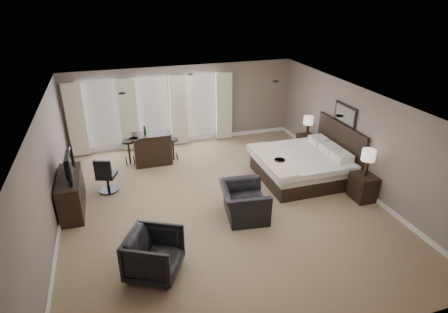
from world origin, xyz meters
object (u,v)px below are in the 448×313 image
object	(u,v)px
tv	(67,174)
bar_stool_left	(129,152)
armchair_near	(244,197)
armchair_far	(154,253)
nightstand_near	(363,187)
dresser	(71,193)
nightstand_far	(306,144)
lamp_near	(367,163)
bar_counter	(153,149)
bed	(304,154)
desk_chair	(107,174)
lamp_far	(308,126)
bar_stool_right	(173,149)

from	to	relation	value
tv	bar_stool_left	bearing A→B (deg)	-34.45
tv	armchair_near	bearing A→B (deg)	-110.90
armchair_far	armchair_near	bearing A→B (deg)	-31.99
nightstand_near	dresser	world-z (taller)	dresser
tv	armchair_near	size ratio (longest dim) A/B	0.92
nightstand_far	lamp_near	size ratio (longest dim) A/B	0.89
nightstand_near	bar_counter	bearing A→B (deg)	142.68
nightstand_near	dresser	xyz separation A→B (m)	(-6.92, 1.63, 0.13)
bed	desk_chair	distance (m)	5.28
armchair_far	desk_chair	bearing A→B (deg)	39.82
bed	lamp_far	world-z (taller)	bed
lamp_near	bar_stool_left	size ratio (longest dim) A/B	0.92
dresser	nightstand_near	bearing A→B (deg)	-13.23
lamp_near	bar_stool_right	size ratio (longest dim) A/B	1.00
bar_stool_right	lamp_near	bearing A→B (deg)	-42.10
nightstand_near	bar_stool_right	size ratio (longest dim) A/B	0.96
tv	desk_chair	world-z (taller)	tv
nightstand_far	bar_stool_left	size ratio (longest dim) A/B	0.82
bar_stool_right	armchair_near	bearing A→B (deg)	-74.32
dresser	tv	size ratio (longest dim) A/B	1.45
bar_stool_right	nightstand_far	bearing A→B (deg)	-11.17
lamp_near	tv	bearing A→B (deg)	166.77
desk_chair	bar_stool_left	bearing A→B (deg)	-94.06
bar_stool_left	lamp_far	bearing A→B (deg)	-9.64
nightstand_far	tv	bearing A→B (deg)	-169.58
nightstand_near	bar_stool_right	distance (m)	5.54
bar_counter	bar_stool_right	distance (m)	0.65
bar_stool_left	armchair_near	bearing A→B (deg)	-57.73
lamp_near	desk_chair	xyz separation A→B (m)	(-6.09, 2.32, -0.52)
bed	armchair_far	distance (m)	5.16
nightstand_far	lamp_far	size ratio (longest dim) A/B	0.98
bed	armchair_near	world-z (taller)	bed
desk_chair	armchair_near	bearing A→B (deg)	164.35
desk_chair	lamp_near	bearing A→B (deg)	179.28
tv	desk_chair	distance (m)	1.19
desk_chair	nightstand_far	bearing A→B (deg)	-154.43
bed	bar_stool_left	world-z (taller)	bed
nightstand_far	armchair_near	size ratio (longest dim) A/B	0.52
nightstand_near	armchair_far	world-z (taller)	armchair_far
armchair_far	dresser	bearing A→B (deg)	57.36
bed	bar_stool_right	bearing A→B (deg)	144.90
nightstand_near	desk_chair	distance (m)	6.52
armchair_near	bar_counter	size ratio (longest dim) A/B	1.05
tv	bar_counter	size ratio (longest dim) A/B	0.97
nightstand_near	tv	xyz separation A→B (m)	(-6.92, 1.63, 0.65)
desk_chair	dresser	bearing A→B (deg)	59.89
armchair_near	bar_stool_left	xyz separation A→B (m)	(-2.30, 3.65, -0.14)
tv	nightstand_far	bearing A→B (deg)	-79.58
bar_stool_left	tv	bearing A→B (deg)	-124.45
nightstand_far	bar_stool_left	xyz separation A→B (m)	(-5.42, 0.92, 0.07)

